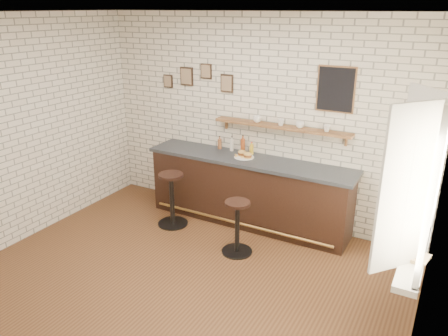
{
  "coord_description": "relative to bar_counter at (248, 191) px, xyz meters",
  "views": [
    {
      "loc": [
        2.55,
        -3.64,
        3.06
      ],
      "look_at": [
        0.05,
        0.9,
        1.13
      ],
      "focal_mm": 35.0,
      "sensor_mm": 36.0,
      "label": 1
    }
  ],
  "objects": [
    {
      "name": "ground",
      "position": [
        -0.01,
        -1.7,
        -0.51
      ],
      "size": [
        5.0,
        5.0,
        0.0
      ],
      "primitive_type": "plane",
      "color": "brown",
      "rests_on": "ground"
    },
    {
      "name": "bar_counter",
      "position": [
        0.0,
        0.0,
        0.0
      ],
      "size": [
        3.1,
        0.65,
        1.01
      ],
      "color": "black",
      "rests_on": "ground"
    },
    {
      "name": "sandwich_plate",
      "position": [
        -0.08,
        0.01,
        0.51
      ],
      "size": [
        0.28,
        0.28,
        0.01
      ],
      "primitive_type": "cylinder",
      "color": "white",
      "rests_on": "bar_counter"
    },
    {
      "name": "ciabatta_sandwich",
      "position": [
        -0.07,
        0.01,
        0.56
      ],
      "size": [
        0.25,
        0.16,
        0.08
      ],
      "color": "tan",
      "rests_on": "sandwich_plate"
    },
    {
      "name": "potato_chips",
      "position": [
        -0.1,
        0.01,
        0.52
      ],
      "size": [
        0.26,
        0.18,
        0.0
      ],
      "color": "#E8B552",
      "rests_on": "sandwich_plate"
    },
    {
      "name": "bitters_bottle_brown",
      "position": [
        -0.59,
        0.2,
        0.58
      ],
      "size": [
        0.06,
        0.06,
        0.2
      ],
      "color": "brown",
      "rests_on": "bar_counter"
    },
    {
      "name": "bitters_bottle_white",
      "position": [
        -0.38,
        0.2,
        0.59
      ],
      "size": [
        0.06,
        0.06,
        0.22
      ],
      "color": "silver",
      "rests_on": "bar_counter"
    },
    {
      "name": "bitters_bottle_amber",
      "position": [
        -0.2,
        0.2,
        0.61
      ],
      "size": [
        0.07,
        0.07,
        0.27
      ],
      "color": "#943F17",
      "rests_on": "bar_counter"
    },
    {
      "name": "condiment_bottle_yellow",
      "position": [
        -0.06,
        0.2,
        0.58
      ],
      "size": [
        0.06,
        0.06,
        0.19
      ],
      "color": "gold",
      "rests_on": "bar_counter"
    },
    {
      "name": "bar_stool_left",
      "position": [
        -0.95,
        -0.61,
        -0.08
      ],
      "size": [
        0.45,
        0.45,
        0.8
      ],
      "color": "black",
      "rests_on": "ground"
    },
    {
      "name": "bar_stool_right",
      "position": [
        0.26,
        -0.85,
        -0.11
      ],
      "size": [
        0.42,
        0.42,
        0.73
      ],
      "color": "black",
      "rests_on": "ground"
    },
    {
      "name": "wall_shelf",
      "position": [
        0.39,
        0.2,
        0.97
      ],
      "size": [
        2.0,
        0.18,
        0.18
      ],
      "color": "brown",
      "rests_on": "ground"
    },
    {
      "name": "shelf_cup_a",
      "position": [
        0.02,
        0.2,
        1.04
      ],
      "size": [
        0.15,
        0.15,
        0.09
      ],
      "primitive_type": "imported",
      "rotation": [
        0.0,
        0.0,
        0.32
      ],
      "color": "white",
      "rests_on": "wall_shelf"
    },
    {
      "name": "shelf_cup_b",
      "position": [
        0.38,
        0.2,
        1.04
      ],
      "size": [
        0.12,
        0.12,
        0.09
      ],
      "primitive_type": "imported",
      "rotation": [
        0.0,
        0.0,
        1.27
      ],
      "color": "white",
      "rests_on": "wall_shelf"
    },
    {
      "name": "shelf_cup_c",
      "position": [
        0.66,
        0.2,
        1.04
      ],
      "size": [
        0.15,
        0.15,
        0.09
      ],
      "primitive_type": "imported",
      "rotation": [
        0.0,
        0.0,
        1.1
      ],
      "color": "white",
      "rests_on": "wall_shelf"
    },
    {
      "name": "shelf_cup_d",
      "position": [
        1.03,
        0.2,
        1.04
      ],
      "size": [
        0.11,
        0.11,
        0.08
      ],
      "primitive_type": "imported",
      "rotation": [
        0.0,
        0.0,
        0.19
      ],
      "color": "white",
      "rests_on": "wall_shelf"
    },
    {
      "name": "back_wall_decor",
      "position": [
        0.21,
        0.28,
        1.54
      ],
      "size": [
        2.96,
        0.02,
        0.56
      ],
      "color": "black",
      "rests_on": "ground"
    },
    {
      "name": "window_sill",
      "position": [
        2.39,
        -1.4,
        0.39
      ],
      "size": [
        0.2,
        1.35,
        0.06
      ],
      "color": "white",
      "rests_on": "ground"
    },
    {
      "name": "casement_window",
      "position": [
        2.34,
        -1.4,
        1.14
      ],
      "size": [
        0.4,
        1.3,
        1.56
      ],
      "color": "white",
      "rests_on": "ground"
    },
    {
      "name": "book_lower",
      "position": [
        2.37,
        -1.54,
        0.43
      ],
      "size": [
        0.2,
        0.24,
        0.02
      ],
      "primitive_type": "imported",
      "rotation": [
        0.0,
        0.0,
        -0.27
      ],
      "color": "tan",
      "rests_on": "window_sill"
    },
    {
      "name": "book_upper",
      "position": [
        2.37,
        -1.54,
        0.45
      ],
      "size": [
        0.19,
        0.23,
        0.02
      ],
      "primitive_type": "imported",
      "rotation": [
        0.0,
        0.0,
        -0.17
      ],
      "color": "tan",
      "rests_on": "book_lower"
    }
  ]
}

